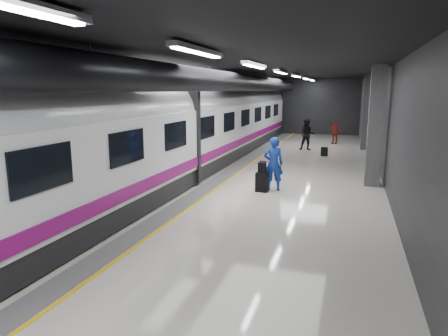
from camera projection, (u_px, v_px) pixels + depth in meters
The scene contains 9 objects.
ground at pixel (244, 189), 14.82m from camera, with size 40.00×40.00×0.00m, color beige.
platform_hall at pixel (244, 92), 15.13m from camera, with size 10.02×40.02×4.51m.
train at pixel (163, 130), 15.40m from camera, with size 3.05×38.00×4.05m.
traveler_main at pixel (273, 164), 14.39m from camera, with size 0.71×0.47×1.96m, color #1737B2.
suitcase_main at pixel (262, 182), 14.31m from camera, with size 0.43×0.27×0.70m, color black.
shoulder_bag at pixel (262, 168), 14.20m from camera, with size 0.27×0.15×0.36m, color black.
traveler_far_a at pixel (307, 135), 24.20m from camera, with size 0.93×0.72×1.91m, color black.
traveler_far_b at pixel (335, 132), 27.12m from camera, with size 0.91×0.38×1.55m, color #9C2C16.
suitcase_far at pixel (324, 152), 22.13m from camera, with size 0.34×0.22×0.50m, color black.
Camera 1 is at (3.69, -13.94, 3.59)m, focal length 32.00 mm.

